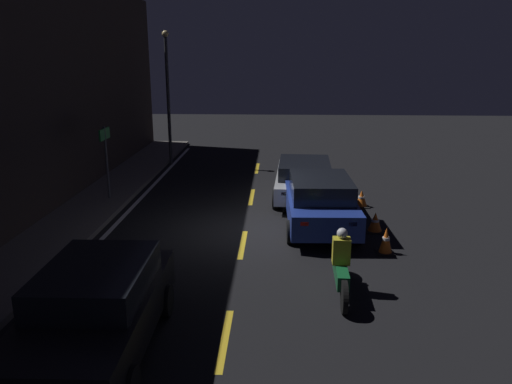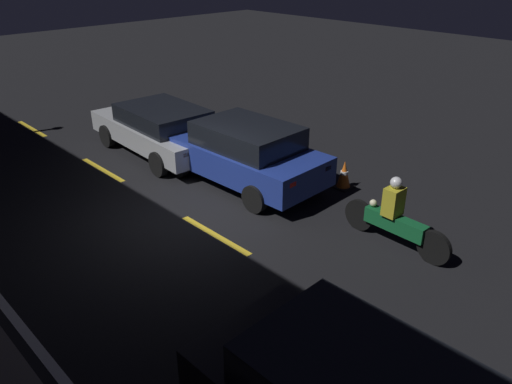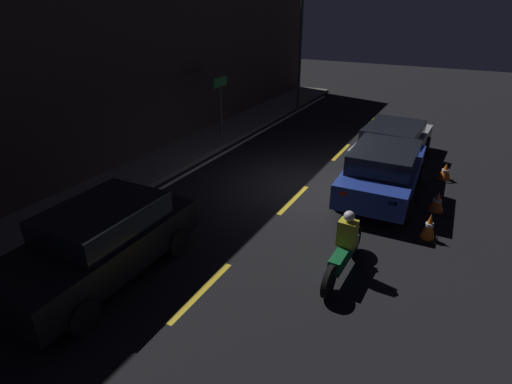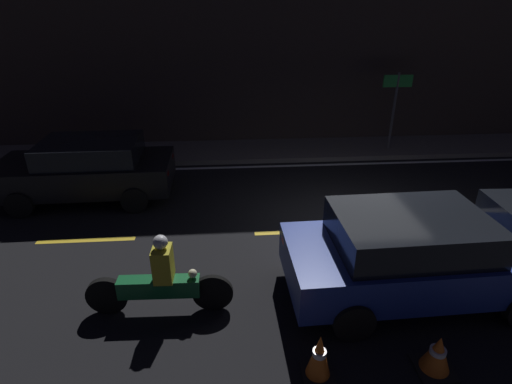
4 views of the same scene
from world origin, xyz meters
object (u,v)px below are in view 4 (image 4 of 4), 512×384
Objects in this scene: sedan_blue at (415,254)px; motorcycle at (159,282)px; van_black at (87,168)px; traffic_cone_near at (319,356)px; shop_sign at (396,96)px; traffic_cone_mid at (437,354)px.

sedan_blue is 1.88× the size of motorcycle.
van_black is 0.97× the size of sedan_blue.
motorcycle is 3.41× the size of traffic_cone_near.
motorcycle is 2.62m from traffic_cone_near.
shop_sign is (8.65, 2.69, 1.04)m from van_black.
sedan_blue reaches higher than traffic_cone_near.
traffic_cone_near is 9.43m from shop_sign.
shop_sign is at bearing 70.07° from sedan_blue.
van_black is at bearing 120.13° from motorcycle.
shop_sign reaches higher than sedan_blue.
motorcycle reaches higher than traffic_cone_near.
motorcycle is at bearing 159.55° from traffic_cone_mid.
traffic_cone_mid is (1.58, -0.03, -0.06)m from traffic_cone_near.
motorcycle is (2.31, -4.27, -0.22)m from van_black.
traffic_cone_near reaches higher than traffic_cone_mid.
van_black is 4.86m from motorcycle.
motorcycle is 0.95× the size of shop_sign.
traffic_cone_near is at bearing 178.95° from traffic_cone_mid.
sedan_blue reaches higher than van_black.
van_black is at bearing 137.05° from traffic_cone_mid.
sedan_blue is 4.09m from motorcycle.
van_black reaches higher than traffic_cone_near.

